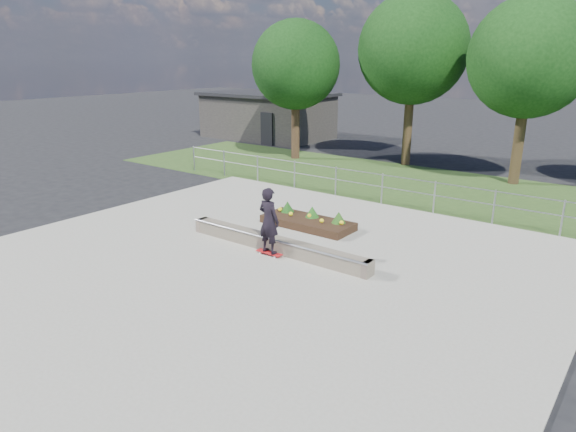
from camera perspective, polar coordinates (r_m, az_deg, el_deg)
The scene contains 11 objects.
ground at distance 13.43m, azimuth -4.57°, elevation -5.85°, with size 120.00×120.00×0.00m, color black.
grass_verge at distance 22.43m, azimuth 14.40°, elevation 3.17°, with size 30.00×8.00×0.02m, color #2A431B.
concrete_slab at distance 13.42m, azimuth -4.57°, elevation -5.74°, with size 15.00×15.00×0.06m, color gray.
fence at distance 19.15m, azimuth 10.43°, elevation 3.41°, with size 20.06×0.06×1.20m.
building at distance 35.33m, azimuth -2.27°, elevation 11.15°, with size 8.40×5.40×3.00m.
tree_far_left at distance 27.51m, azimuth 0.86°, elevation 16.41°, with size 4.55×4.55×7.15m.
tree_mid_left at distance 26.47m, azimuth 13.73°, elevation 17.54°, with size 5.25×5.25×8.25m.
tree_mid_right at distance 23.77m, azimuth 25.27°, elevation 15.62°, with size 4.90×4.90×7.70m.
grind_ledge at distance 14.33m, azimuth -1.41°, elevation -3.14°, with size 6.00×0.44×0.43m.
planter_bed at distance 16.46m, azimuth 2.29°, elevation -0.50°, with size 3.00×1.20×0.61m.
skateboarder at distance 13.79m, azimuth -2.15°, elevation -0.54°, with size 0.80×0.48×1.90m.
Camera 1 is at (8.28, -9.18, 5.25)m, focal length 32.00 mm.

